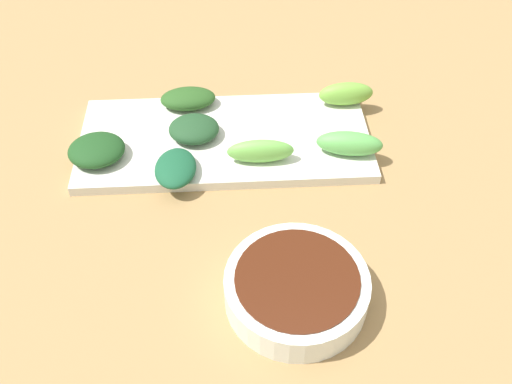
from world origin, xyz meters
The scene contains 10 objects.
tabletop centered at (0.00, 0.00, 0.01)m, with size 2.10×2.10×0.02m, color #A07B4C.
sauce_bowl centered at (-0.11, -0.03, 0.04)m, with size 0.13×0.13×0.03m.
serving_plate centered at (0.11, 0.03, 0.03)m, with size 0.16×0.34×0.01m, color silver.
broccoli_leafy_0 centered at (0.12, 0.06, 0.04)m, with size 0.05×0.06×0.02m, color #214826.
broccoli_stalk_1 centered at (0.07, -0.01, 0.05)m, with size 0.02×0.07×0.03m, color #6EBB4D.
broccoli_stalk_2 centered at (0.08, -0.11, 0.05)m, with size 0.03×0.08×0.03m, color #5CAF51.
broccoli_leafy_3 centered at (0.05, 0.08, 0.04)m, with size 0.06×0.05×0.02m, color #195434.
broccoli_leafy_4 centered at (0.09, 0.17, 0.04)m, with size 0.06×0.06×0.02m, color #1D471D.
broccoli_stalk_5 centered at (0.17, -0.12, 0.05)m, with size 0.02×0.07×0.03m, color #76B33F.
broccoli_leafy_6 centered at (0.18, 0.07, 0.04)m, with size 0.04×0.07×0.02m, color #29541F.
Camera 1 is at (-0.40, 0.02, 0.47)m, focal length 40.06 mm.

